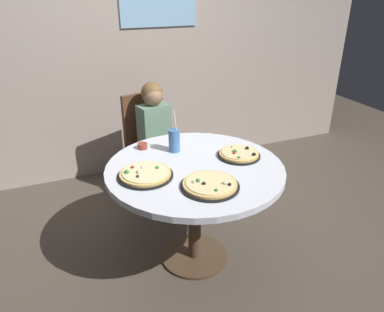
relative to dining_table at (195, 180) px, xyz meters
name	(u,v)px	position (x,y,z in m)	size (l,w,h in m)	color
ground_plane	(195,256)	(0.00, 0.00, -0.65)	(8.00, 8.00, 0.00)	#4C4238
wall_with_window	(129,26)	(0.00, 1.63, 0.81)	(5.20, 0.14, 2.90)	#A8998E
dining_table	(195,180)	(0.00, 0.00, 0.00)	(1.16, 1.16, 0.75)	silver
chair_wooden	(149,140)	(-0.02, 1.03, -0.12)	(0.48, 0.48, 0.95)	brown
diner_child	(159,152)	(0.02, 0.85, -0.16)	(0.33, 0.43, 1.08)	#3F4766
pizza_veggie	(210,185)	(-0.02, -0.28, 0.12)	(0.35, 0.35, 0.05)	black
pizza_cheese	(145,174)	(-0.34, -0.02, 0.12)	(0.34, 0.34, 0.05)	black
pizza_pepperoni	(239,154)	(0.33, 0.02, 0.12)	(0.29, 0.29, 0.05)	black
soda_cup	(174,140)	(-0.04, 0.27, 0.19)	(0.08, 0.08, 0.31)	#3F72B2
sauce_bowl	(142,146)	(-0.24, 0.39, 0.12)	(0.07, 0.07, 0.04)	brown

